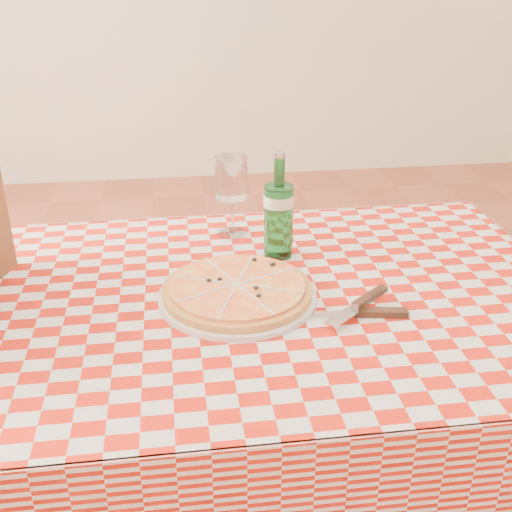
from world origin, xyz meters
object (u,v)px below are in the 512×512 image
(dining_table, at_px, (269,333))
(pizza_plate, at_px, (237,290))
(water_bottle, at_px, (279,205))
(wine_glass, at_px, (231,196))

(dining_table, xyz_separation_m, pizza_plate, (-0.07, -0.01, 0.12))
(pizza_plate, relative_size, water_bottle, 1.31)
(dining_table, bearing_deg, water_bottle, 74.75)
(dining_table, distance_m, water_bottle, 0.29)
(wine_glass, bearing_deg, pizza_plate, -94.05)
(dining_table, height_order, water_bottle, water_bottle)
(dining_table, relative_size, water_bottle, 4.76)
(pizza_plate, height_order, wine_glass, wine_glass)
(water_bottle, bearing_deg, pizza_plate, -121.47)
(pizza_plate, bearing_deg, dining_table, 10.80)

